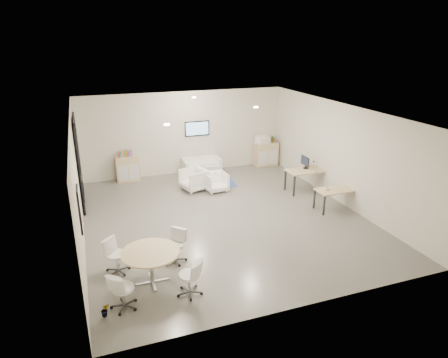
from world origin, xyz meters
name	(u,v)px	position (x,y,z in m)	size (l,w,h in m)	color
room_shell	(224,167)	(0.00, 0.00, 1.60)	(9.60, 10.60, 4.80)	#5E5A55
glass_door	(78,160)	(-3.95, 2.51, 1.50)	(0.09, 1.90, 2.85)	black
artwork	(80,209)	(-3.97, -1.60, 1.55)	(0.05, 0.54, 1.04)	black
wall_tv	(197,128)	(0.50, 4.46, 1.75)	(0.98, 0.06, 0.58)	black
ceiling_spots	(207,108)	(-0.20, 0.83, 3.18)	(3.14, 4.14, 0.03)	#FFEAC6
sideboard_left	(128,169)	(-2.29, 4.25, 0.48)	(0.86, 0.44, 0.96)	tan
sideboard_right	(266,154)	(3.40, 4.24, 0.49)	(0.98, 0.47, 0.98)	tan
books	(125,153)	(-2.33, 4.26, 1.07)	(0.49, 0.14, 0.22)	red
printer	(263,139)	(3.23, 4.24, 1.15)	(0.57, 0.50, 0.36)	white
loveseat	(201,166)	(0.55, 4.13, 0.30)	(1.48, 0.75, 0.55)	white
blue_rug	(215,184)	(0.66, 2.82, 0.01)	(1.49, 0.99, 0.01)	#2E458E
armchair_left	(194,179)	(-0.22, 2.51, 0.42)	(0.81, 0.76, 0.84)	white
armchair_right	(216,181)	(0.49, 2.13, 0.37)	(0.72, 0.67, 0.74)	white
desk_rear	(308,172)	(3.51, 1.09, 0.70)	(1.50, 0.75, 0.78)	tan
desk_front	(336,191)	(3.53, -0.61, 0.60)	(1.29, 0.66, 0.67)	tan
monitor	(305,162)	(3.47, 1.24, 1.01)	(0.20, 0.50, 0.44)	black
round_table	(150,255)	(-2.63, -2.63, 0.70)	(1.28, 1.28, 0.78)	tan
meeting_chairs	(151,266)	(-2.63, -2.63, 0.41)	(2.19, 2.19, 0.82)	white
plant_cabinet	(273,139)	(3.72, 4.24, 1.09)	(0.26, 0.29, 0.22)	#3F7F3F
plant_floor	(105,313)	(-3.70, -3.46, 0.07)	(0.16, 0.30, 0.13)	#3F7F3F
cup	(327,188)	(3.19, -0.60, 0.73)	(0.13, 0.10, 0.13)	white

